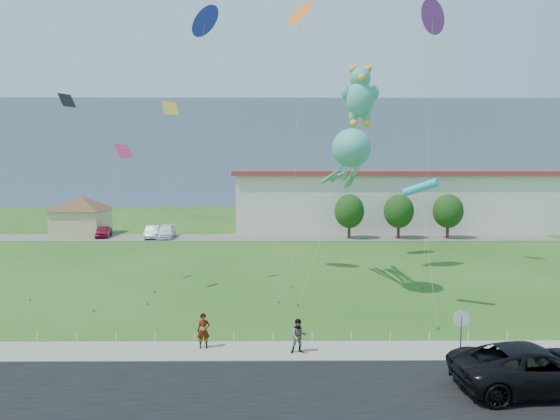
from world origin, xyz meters
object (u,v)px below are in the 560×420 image
Objects in this scene: pavilion at (81,211)px; warehouse at (452,199)px; octopus_kite at (348,160)px; teddy_bear_kite at (360,95)px; pedestrian_right at (299,336)px; parked_car_white at (166,232)px; suv at (536,368)px; pedestrian_left at (204,331)px; parked_car_red at (104,232)px; parked_car_silver at (153,232)px; stop_sign at (461,324)px.

warehouse reaches higher than pavilion.
octopus_kite is 0.67× the size of teddy_bear_kite.
pedestrian_right is 40.70m from parked_car_white.
suv reaches higher than pedestrian_left.
pavilion is 1.41× the size of suv.
warehouse is 54.48m from pedestrian_left.
teddy_bear_kite is at bearing -44.95° from parked_car_red.
warehouse is at bearing 7.11° from parked_car_silver.
stop_sign is at bearing -64.63° from parked_car_white.
pavilion reaches higher than suv.
octopus_kite is at bearing -58.31° from parked_car_white.
octopus_kite reaches higher than pavilion.
pedestrian_left is 0.38× the size of parked_car_silver.
stop_sign is 1.47× the size of pedestrian_left.
parked_car_red is (3.71, -2.58, -2.28)m from pavilion.
pavilion is 57.33m from suv.
parked_car_silver is 32.55m from teddy_bear_kite.
parked_car_red is at bearing 33.28° from suv.
octopus_kite is at bearing -119.41° from warehouse.
pedestrian_left is (-11.88, 1.81, -0.92)m from stop_sign.
pedestrian_left is 24.50m from teddy_bear_kite.
pavilion reaches higher than stop_sign.
pedestrian_left is at bearing -73.83° from parked_car_red.
teddy_bear_kite is at bearing 53.25° from pedestrian_left.
octopus_kite is (-19.80, -35.13, 5.24)m from warehouse.
pedestrian_right is at bearing -72.79° from parked_car_white.
pedestrian_right is (-7.27, 1.13, -0.95)m from stop_sign.
parked_car_silver is (6.27, -0.79, 0.06)m from parked_car_red.
stop_sign is (33.50, -42.21, -1.15)m from pavilion.
suv reaches higher than parked_car_red.
octopus_kite is (30.20, -29.13, 6.34)m from pavilion.
teddy_bear_kite is (31.97, -22.95, 11.66)m from pavilion.
parked_car_white is (11.54, -3.12, -2.23)m from pavilion.
pedestrian_left is 41.85m from parked_car_red.
pedestrian_left is 38.82m from parked_car_silver.
warehouse is at bearing 52.46° from pedestrian_left.
parked_car_silver is at bearing 121.20° from stop_sign.
pedestrian_left is at bearing -127.29° from octopus_kite.
warehouse is at bearing 58.08° from teddy_bear_kite.
suv is at bearing -55.12° from stop_sign.
stop_sign is 49.59m from parked_car_red.
pedestrian_left is (-13.84, 4.61, -0.02)m from suv.
suv is 4.00× the size of pedestrian_right.
parked_car_silver is at bearing -18.65° from pavilion.
warehouse reaches higher than pedestrian_left.
stop_sign is 23.18m from teddy_bear_kite.
octopus_kite is at bearing -43.97° from pavilion.
octopus_kite is (20.22, -25.77, 8.56)m from parked_car_silver.
parked_car_silver is 0.90× the size of parked_car_white.
pedestrian_left is 4.66m from pedestrian_right.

